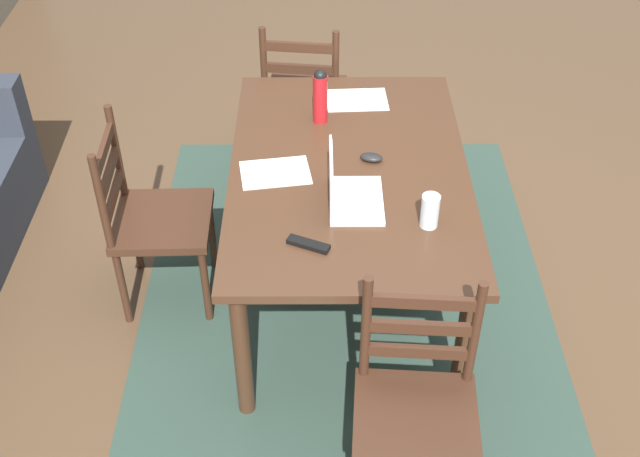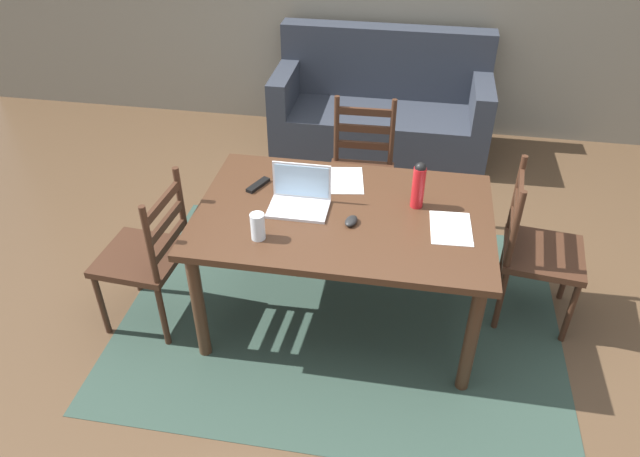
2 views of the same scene
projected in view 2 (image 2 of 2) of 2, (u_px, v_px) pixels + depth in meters
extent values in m
plane|color=brown|center=(341.00, 313.00, 3.65)|extent=(14.00, 14.00, 0.00)
cube|color=#2D4238|center=(341.00, 313.00, 3.65)|extent=(2.58, 1.97, 0.01)
cube|color=#422819|center=(344.00, 215.00, 3.22)|extent=(1.59, 1.04, 0.04)
cylinder|color=#422819|center=(198.00, 306.00, 3.19)|extent=(0.07, 0.07, 0.71)
cylinder|color=#422819|center=(471.00, 339.00, 2.99)|extent=(0.07, 0.07, 0.71)
cylinder|color=#422819|center=(243.00, 214.00, 3.89)|extent=(0.07, 0.07, 0.71)
cylinder|color=#422819|center=(466.00, 236.00, 3.69)|extent=(0.07, 0.07, 0.71)
cube|color=#3D2316|center=(543.00, 254.00, 3.40)|extent=(0.49, 0.49, 0.04)
cylinder|color=#3D2316|center=(567.00, 271.00, 3.64)|extent=(0.04, 0.04, 0.43)
cylinder|color=#3D2316|center=(570.00, 313.00, 3.34)|extent=(0.04, 0.04, 0.43)
cylinder|color=#3D2316|center=(503.00, 260.00, 3.73)|extent=(0.04, 0.04, 0.43)
cylinder|color=#3D2316|center=(500.00, 300.00, 3.43)|extent=(0.04, 0.04, 0.43)
cylinder|color=#3D2316|center=(516.00, 194.00, 3.44)|extent=(0.04, 0.04, 0.50)
cylinder|color=#3D2316|center=(514.00, 232.00, 3.15)|extent=(0.04, 0.04, 0.50)
cube|color=#3D2316|center=(512.00, 227.00, 3.35)|extent=(0.07, 0.36, 0.05)
cube|color=#3D2316|center=(516.00, 208.00, 3.28)|extent=(0.07, 0.36, 0.05)
cube|color=#3D2316|center=(521.00, 189.00, 3.21)|extent=(0.07, 0.36, 0.05)
cube|color=#3D2316|center=(360.00, 179.00, 4.06)|extent=(0.45, 0.45, 0.04)
cylinder|color=#3D2316|center=(384.00, 225.00, 4.03)|extent=(0.04, 0.04, 0.43)
cylinder|color=#3D2316|center=(328.00, 221.00, 4.07)|extent=(0.04, 0.04, 0.43)
cylinder|color=#3D2316|center=(387.00, 195.00, 4.33)|extent=(0.04, 0.04, 0.43)
cylinder|color=#3D2316|center=(335.00, 191.00, 4.37)|extent=(0.04, 0.04, 0.43)
cylinder|color=#3D2316|center=(392.00, 134.00, 4.05)|extent=(0.04, 0.04, 0.50)
cylinder|color=#3D2316|center=(336.00, 130.00, 4.10)|extent=(0.04, 0.04, 0.50)
cube|color=#3D2316|center=(364.00, 145.00, 4.13)|extent=(0.36, 0.03, 0.05)
cube|color=#3D2316|center=(364.00, 129.00, 4.06)|extent=(0.36, 0.03, 0.05)
cube|color=#3D2316|center=(365.00, 112.00, 3.99)|extent=(0.36, 0.03, 0.05)
cube|color=#3D2316|center=(141.00, 257.00, 3.37)|extent=(0.47, 0.47, 0.04)
cylinder|color=#3D2316|center=(101.00, 305.00, 3.40)|extent=(0.04, 0.04, 0.43)
cylinder|color=#3D2316|center=(134.00, 263.00, 3.70)|extent=(0.04, 0.04, 0.43)
cylinder|color=#3D2316|center=(163.00, 316.00, 3.33)|extent=(0.04, 0.04, 0.43)
cylinder|color=#3D2316|center=(191.00, 273.00, 3.62)|extent=(0.04, 0.04, 0.43)
cylinder|color=#3D2316|center=(150.00, 247.00, 3.04)|extent=(0.04, 0.04, 0.50)
cylinder|color=#3D2316|center=(181.00, 207.00, 3.34)|extent=(0.04, 0.04, 0.50)
cube|color=#3D2316|center=(169.00, 241.00, 3.25)|extent=(0.05, 0.36, 0.05)
cube|color=#3D2316|center=(166.00, 222.00, 3.17)|extent=(0.05, 0.36, 0.05)
cube|color=#3D2316|center=(162.00, 203.00, 3.10)|extent=(0.05, 0.36, 0.05)
cube|color=#2D333D|center=(379.00, 130.00, 5.21)|extent=(1.80, 0.80, 0.40)
cube|color=#2D333D|center=(386.00, 62.00, 5.16)|extent=(1.80, 0.20, 0.60)
cube|color=#2D333D|center=(482.00, 99.00, 4.89)|extent=(0.16, 0.80, 0.30)
cube|color=#2D333D|center=(286.00, 85.00, 5.12)|extent=(0.16, 0.80, 0.30)
cube|color=silver|center=(298.00, 209.00, 3.22)|extent=(0.32, 0.22, 0.02)
cube|color=silver|center=(302.00, 181.00, 3.24)|extent=(0.32, 0.01, 0.21)
cube|color=#A5CCEA|center=(302.00, 181.00, 3.23)|extent=(0.30, 0.00, 0.19)
cylinder|color=red|center=(418.00, 187.00, 3.19)|extent=(0.07, 0.07, 0.24)
sphere|color=black|center=(420.00, 168.00, 3.12)|extent=(0.06, 0.06, 0.06)
cylinder|color=silver|center=(258.00, 226.00, 2.98)|extent=(0.07, 0.07, 0.14)
ellipsoid|color=black|center=(351.00, 221.00, 3.11)|extent=(0.08, 0.11, 0.03)
cube|color=black|center=(258.00, 185.00, 3.41)|extent=(0.11, 0.17, 0.02)
cube|color=white|center=(451.00, 228.00, 3.09)|extent=(0.23, 0.31, 0.00)
cube|color=white|center=(345.00, 180.00, 3.47)|extent=(0.25, 0.33, 0.00)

